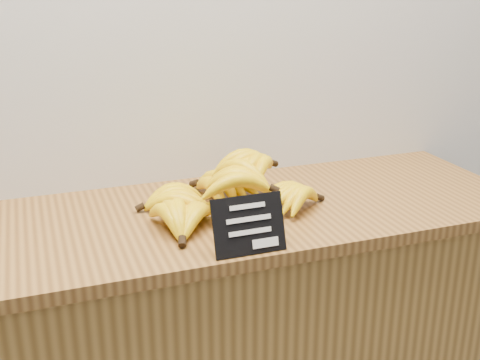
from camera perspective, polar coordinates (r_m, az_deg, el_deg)
The scene contains 3 objects.
counter_top at distance 1.48m, azimuth -0.66°, elevation -3.22°, with size 1.47×0.54×0.03m, color brown.
chalkboard_sign at distance 1.24m, azimuth 0.85°, elevation -4.29°, with size 0.15×0.01×0.12m, color black.
banana_pile at distance 1.46m, azimuth -1.38°, elevation -0.94°, with size 0.50×0.36×0.12m.
Camera 1 is at (-0.64, 1.46, 1.49)m, focal length 45.00 mm.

